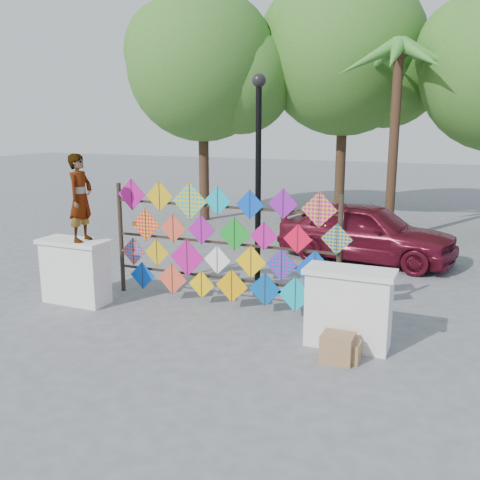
{
  "coord_description": "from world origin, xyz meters",
  "views": [
    {
      "loc": [
        4.26,
        -8.26,
        3.54
      ],
      "look_at": [
        0.49,
        0.6,
        1.39
      ],
      "focal_mm": 40.0,
      "sensor_mm": 36.0,
      "label": 1
    }
  ],
  "objects_px": {
    "vendor_woman": "(80,198)",
    "lamppost": "(258,163)",
    "kite_rack": "(223,246)",
    "sedan": "(366,232)"
  },
  "relations": [
    {
      "from": "vendor_woman",
      "to": "lamppost",
      "type": "xyz_separation_m",
      "value": [
        2.76,
        2.2,
        0.58
      ]
    },
    {
      "from": "sedan",
      "to": "lamppost",
      "type": "relative_size",
      "value": 1.01
    },
    {
      "from": "kite_rack",
      "to": "lamppost",
      "type": "distance_m",
      "value": 1.96
    },
    {
      "from": "kite_rack",
      "to": "lamppost",
      "type": "height_order",
      "value": "lamppost"
    },
    {
      "from": "sedan",
      "to": "lamppost",
      "type": "xyz_separation_m",
      "value": [
        -1.69,
        -3.35,
        1.93
      ]
    },
    {
      "from": "vendor_woman",
      "to": "sedan",
      "type": "bearing_deg",
      "value": -43.48
    },
    {
      "from": "kite_rack",
      "to": "lamppost",
      "type": "bearing_deg",
      "value": 79.78
    },
    {
      "from": "kite_rack",
      "to": "vendor_woman",
      "type": "bearing_deg",
      "value": -159.75
    },
    {
      "from": "vendor_woman",
      "to": "sedan",
      "type": "distance_m",
      "value": 7.24
    },
    {
      "from": "vendor_woman",
      "to": "lamppost",
      "type": "relative_size",
      "value": 0.37
    }
  ]
}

